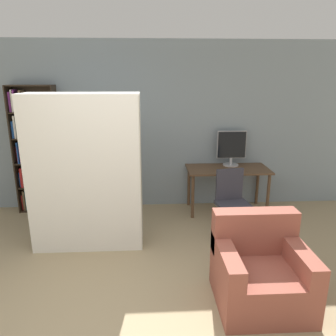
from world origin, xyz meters
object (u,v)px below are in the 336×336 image
(mattress_near, at_px, (84,176))
(office_chair, at_px, (232,209))
(monitor, at_px, (232,147))
(bookshelf, at_px, (33,151))
(armchair, at_px, (260,271))
(mattress_far, at_px, (88,170))

(mattress_near, bearing_deg, office_chair, 10.46)
(monitor, relative_size, bookshelf, 0.28)
(office_chair, height_order, bookshelf, bookshelf)
(office_chair, bearing_deg, armchair, -93.37)
(monitor, bearing_deg, bookshelf, 179.20)
(monitor, bearing_deg, mattress_near, -147.82)
(mattress_near, height_order, armchair, mattress_near)
(armchair, bearing_deg, office_chair, 86.63)
(monitor, height_order, office_chair, monitor)
(mattress_far, bearing_deg, bookshelf, 133.90)
(bookshelf, relative_size, mattress_far, 1.03)
(office_chair, height_order, mattress_near, mattress_near)
(office_chair, distance_m, mattress_near, 2.06)
(office_chair, distance_m, bookshelf, 3.24)
(bookshelf, height_order, mattress_far, bookshelf)
(mattress_near, relative_size, armchair, 2.31)
(office_chair, relative_size, mattress_near, 0.46)
(monitor, xyz_separation_m, armchair, (-0.28, -2.42, -0.71))
(armchair, bearing_deg, mattress_far, 143.88)
(office_chair, xyz_separation_m, bookshelf, (-3.01, 1.03, 0.64))
(mattress_near, distance_m, armchair, 2.24)
(office_chair, xyz_separation_m, mattress_far, (-1.93, -0.09, 0.62))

